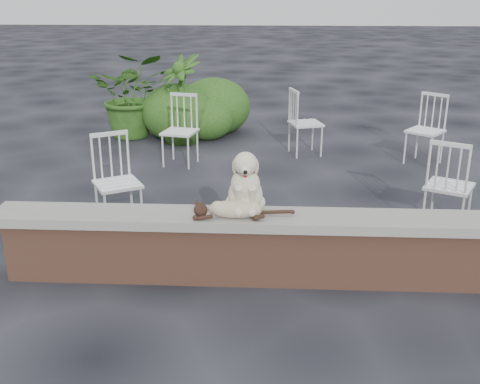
{
  "coord_description": "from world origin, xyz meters",
  "views": [
    {
      "loc": [
        -0.86,
        -4.3,
        2.34
      ],
      "look_at": [
        -1.09,
        0.2,
        0.7
      ],
      "focal_mm": 43.33,
      "sensor_mm": 36.0,
      "label": 1
    }
  ],
  "objects_px": {
    "cat": "(234,208)",
    "chair_c": "(450,184)",
    "chair_d": "(425,130)",
    "potted_plant_a": "(133,95)",
    "chair_a": "(117,182)",
    "chair_e": "(306,122)",
    "dog": "(245,180)",
    "chair_b": "(180,131)",
    "potted_plant_b": "(181,99)"
  },
  "relations": [
    {
      "from": "chair_e",
      "to": "chair_a",
      "type": "relative_size",
      "value": 1.0
    },
    {
      "from": "dog",
      "to": "cat",
      "type": "xyz_separation_m",
      "value": [
        -0.08,
        -0.15,
        -0.19
      ]
    },
    {
      "from": "chair_d",
      "to": "chair_a",
      "type": "height_order",
      "value": "same"
    },
    {
      "from": "potted_plant_b",
      "to": "chair_d",
      "type": "bearing_deg",
      "value": -15.3
    },
    {
      "from": "dog",
      "to": "cat",
      "type": "height_order",
      "value": "dog"
    },
    {
      "from": "potted_plant_a",
      "to": "dog",
      "type": "bearing_deg",
      "value": -66.67
    },
    {
      "from": "chair_a",
      "to": "chair_b",
      "type": "relative_size",
      "value": 1.0
    },
    {
      "from": "chair_b",
      "to": "potted_plant_b",
      "type": "distance_m",
      "value": 1.18
    },
    {
      "from": "dog",
      "to": "potted_plant_b",
      "type": "height_order",
      "value": "potted_plant_b"
    },
    {
      "from": "cat",
      "to": "potted_plant_b",
      "type": "relative_size",
      "value": 0.71
    },
    {
      "from": "dog",
      "to": "cat",
      "type": "relative_size",
      "value": 0.57
    },
    {
      "from": "potted_plant_a",
      "to": "potted_plant_b",
      "type": "bearing_deg",
      "value": -21.59
    },
    {
      "from": "chair_e",
      "to": "chair_a",
      "type": "distance_m",
      "value": 3.38
    },
    {
      "from": "chair_c",
      "to": "chair_a",
      "type": "distance_m",
      "value": 3.28
    },
    {
      "from": "chair_e",
      "to": "chair_b",
      "type": "relative_size",
      "value": 1.0
    },
    {
      "from": "chair_e",
      "to": "chair_a",
      "type": "bearing_deg",
      "value": 127.39
    },
    {
      "from": "chair_a",
      "to": "chair_b",
      "type": "xyz_separation_m",
      "value": [
        0.3,
        2.14,
        0.0
      ]
    },
    {
      "from": "cat",
      "to": "chair_b",
      "type": "relative_size",
      "value": 1.01
    },
    {
      "from": "chair_d",
      "to": "potted_plant_a",
      "type": "xyz_separation_m",
      "value": [
        -4.26,
        1.26,
        0.2
      ]
    },
    {
      "from": "chair_a",
      "to": "chair_b",
      "type": "height_order",
      "value": "same"
    },
    {
      "from": "chair_c",
      "to": "chair_d",
      "type": "xyz_separation_m",
      "value": [
        0.32,
        2.25,
        0.0
      ]
    },
    {
      "from": "cat",
      "to": "potted_plant_b",
      "type": "bearing_deg",
      "value": 101.53
    },
    {
      "from": "chair_e",
      "to": "potted_plant_a",
      "type": "xyz_separation_m",
      "value": [
        -2.68,
        0.9,
        0.2
      ]
    },
    {
      "from": "chair_e",
      "to": "potted_plant_a",
      "type": "height_order",
      "value": "potted_plant_a"
    },
    {
      "from": "cat",
      "to": "chair_c",
      "type": "distance_m",
      "value": 2.39
    },
    {
      "from": "chair_d",
      "to": "potted_plant_a",
      "type": "relative_size",
      "value": 0.7
    },
    {
      "from": "chair_e",
      "to": "potted_plant_a",
      "type": "distance_m",
      "value": 2.83
    },
    {
      "from": "chair_c",
      "to": "chair_b",
      "type": "relative_size",
      "value": 1.0
    },
    {
      "from": "cat",
      "to": "chair_a",
      "type": "xyz_separation_m",
      "value": [
        -1.23,
        1.12,
        -0.19
      ]
    },
    {
      "from": "dog",
      "to": "chair_d",
      "type": "distance_m",
      "value": 4.05
    },
    {
      "from": "chair_c",
      "to": "chair_d",
      "type": "bearing_deg",
      "value": -69.73
    },
    {
      "from": "cat",
      "to": "chair_d",
      "type": "height_order",
      "value": "chair_d"
    },
    {
      "from": "chair_d",
      "to": "potted_plant_b",
      "type": "xyz_separation_m",
      "value": [
        -3.45,
        0.94,
        0.2
      ]
    },
    {
      "from": "chair_a",
      "to": "chair_d",
      "type": "bearing_deg",
      "value": 3.57
    },
    {
      "from": "dog",
      "to": "chair_b",
      "type": "bearing_deg",
      "value": 105.76
    },
    {
      "from": "chair_a",
      "to": "cat",
      "type": "bearing_deg",
      "value": -71.78
    },
    {
      "from": "cat",
      "to": "chair_e",
      "type": "bearing_deg",
      "value": 76.22
    },
    {
      "from": "cat",
      "to": "chair_c",
      "type": "height_order",
      "value": "chair_c"
    },
    {
      "from": "chair_c",
      "to": "potted_plant_b",
      "type": "xyz_separation_m",
      "value": [
        -3.13,
        3.19,
        0.2
      ]
    },
    {
      "from": "chair_e",
      "to": "chair_c",
      "type": "height_order",
      "value": "same"
    },
    {
      "from": "chair_d",
      "to": "chair_b",
      "type": "distance_m",
      "value": 3.3
    },
    {
      "from": "chair_e",
      "to": "potted_plant_b",
      "type": "height_order",
      "value": "potted_plant_b"
    },
    {
      "from": "cat",
      "to": "potted_plant_a",
      "type": "bearing_deg",
      "value": 109.53
    },
    {
      "from": "chair_a",
      "to": "potted_plant_a",
      "type": "xyz_separation_m",
      "value": [
        -0.66,
        3.62,
        0.2
      ]
    },
    {
      "from": "potted_plant_a",
      "to": "chair_d",
      "type": "bearing_deg",
      "value": -16.54
    },
    {
      "from": "chair_c",
      "to": "chair_a",
      "type": "height_order",
      "value": "same"
    },
    {
      "from": "dog",
      "to": "chair_c",
      "type": "distance_m",
      "value": 2.27
    },
    {
      "from": "cat",
      "to": "chair_e",
      "type": "distance_m",
      "value": 3.92
    },
    {
      "from": "chair_a",
      "to": "potted_plant_b",
      "type": "height_order",
      "value": "potted_plant_b"
    },
    {
      "from": "chair_d",
      "to": "cat",
      "type": "bearing_deg",
      "value": -85.81
    }
  ]
}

